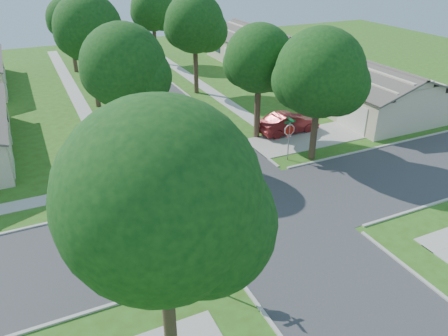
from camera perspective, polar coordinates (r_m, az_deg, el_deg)
name	(u,v)px	position (r m, az deg, el deg)	size (l,w,h in m)	color
ground	(261,210)	(23.97, 4.82, -5.53)	(100.00, 100.00, 0.00)	#345116
road_ns	(261,210)	(23.97, 4.82, -5.52)	(7.00, 100.00, 0.02)	#333335
sidewalk_ne	(191,78)	(48.09, -4.30, 11.66)	(1.20, 40.00, 0.04)	#9E9B91
sidewalk_nw	(74,93)	(45.39, -18.98, 9.30)	(1.20, 40.00, 0.04)	#9E9B91
driveway	(306,138)	(33.10, 10.71, 3.83)	(8.80, 3.60, 0.05)	#9E9B91
stop_sign_sw	(218,253)	(17.62, -0.83, -11.07)	(1.05, 0.80, 2.98)	gray
stop_sign_ne	(289,132)	(28.81, 8.53, 4.71)	(1.05, 0.80, 2.98)	gray
tree_e_near	(260,62)	(31.20, 4.68, 13.68)	(4.97, 4.80, 8.28)	#38281C
tree_e_mid	(195,26)	(41.72, -3.79, 18.03)	(5.59, 5.40, 9.21)	#38281C
tree_e_far	(153,11)	(53.93, -9.23, 19.58)	(5.17, 5.00, 8.72)	#38281C
tree_w_near	(125,70)	(27.77, -12.84, 12.39)	(5.38, 5.20, 8.97)	#38281C
tree_w_mid	(89,31)	(39.26, -17.21, 16.70)	(5.80, 5.60, 9.56)	#38281C
tree_w_far	(69,21)	(52.15, -19.59, 17.66)	(4.76, 4.60, 8.04)	#38281C
tree_sw_corner	(163,207)	(12.64, -8.00, -5.05)	(6.21, 6.00, 9.55)	#38281C
tree_ne_corner	(320,77)	(28.21, 12.48, 11.55)	(5.80, 5.60, 8.66)	#38281C
house_ne_near	(359,91)	(40.31, 17.27, 9.62)	(8.42, 13.60, 4.23)	#B1A58C
house_ne_far	(258,50)	(54.48, 4.52, 15.14)	(8.42, 13.60, 4.23)	#B1A58C
car_driveway	(288,123)	(33.69, 8.38, 5.83)	(1.65, 4.74, 1.56)	maroon
car_curb_east	(136,67)	(50.36, -11.44, 12.76)	(1.73, 4.29, 1.46)	black
car_curb_west	(96,51)	(59.98, -16.39, 14.51)	(2.01, 4.93, 1.43)	black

